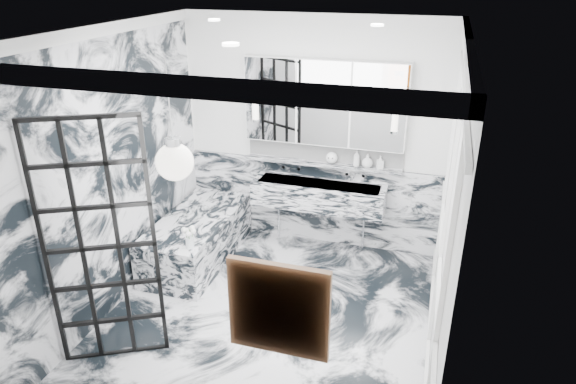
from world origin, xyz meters
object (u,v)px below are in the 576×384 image
(crittall_door, at_px, (101,248))
(bathtub, at_px, (197,238))
(trough_sink, at_px, (319,195))
(mirror_cabinet, at_px, (324,103))

(crittall_door, height_order, bathtub, crittall_door)
(bathtub, bearing_deg, trough_sink, 26.48)
(crittall_door, height_order, mirror_cabinet, mirror_cabinet)
(crittall_door, xyz_separation_m, bathtub, (-0.03, 1.74, -0.84))
(crittall_door, distance_m, mirror_cabinet, 2.97)
(crittall_door, relative_size, trough_sink, 1.40)
(mirror_cabinet, distance_m, bathtub, 2.20)
(trough_sink, xyz_separation_m, bathtub, (-1.33, -0.66, -0.45))
(mirror_cabinet, height_order, bathtub, mirror_cabinet)
(crittall_door, distance_m, trough_sink, 2.76)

